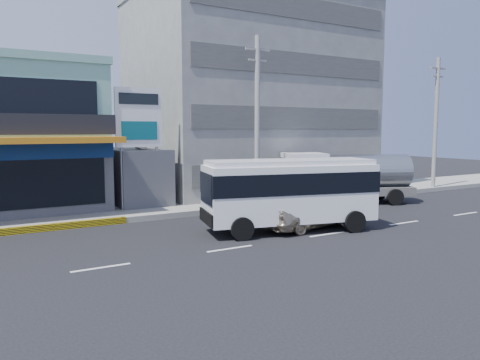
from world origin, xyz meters
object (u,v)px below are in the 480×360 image
(minibus, at_px, (290,189))
(sedan, at_px, (306,211))
(utility_pole_near, at_px, (257,121))
(tanker_truck, at_px, (342,176))
(concrete_building, at_px, (248,99))
(utility_pole_far, at_px, (436,123))
(satellite_dish, at_px, (138,148))
(billboard, at_px, (139,124))

(minibus, xyz_separation_m, sedan, (0.99, 0.00, -1.11))
(minibus, height_order, sedan, minibus)
(utility_pole_near, distance_m, tanker_truck, 6.73)
(concrete_building, bearing_deg, utility_pole_near, -117.76)
(concrete_building, xyz_separation_m, utility_pole_near, (-4.00, -7.60, -1.85))
(utility_pole_far, bearing_deg, sedan, -160.87)
(satellite_dish, height_order, minibus, satellite_dish)
(sedan, relative_size, tanker_truck, 0.59)
(concrete_building, distance_m, satellite_dish, 11.30)
(sedan, bearing_deg, billboard, 26.49)
(utility_pole_far, bearing_deg, billboard, 175.43)
(sedan, bearing_deg, minibus, 81.00)
(concrete_building, xyz_separation_m, sedan, (-5.01, -13.50, -6.15))
(billboard, height_order, sedan, billboard)
(billboard, xyz_separation_m, utility_pole_near, (6.50, -1.80, 0.22))
(billboard, distance_m, utility_pole_far, 22.57)
(concrete_building, bearing_deg, minibus, -113.96)
(tanker_truck, bearing_deg, sedan, -144.40)
(billboard, bearing_deg, utility_pole_far, -4.57)
(concrete_building, height_order, minibus, concrete_building)
(concrete_building, height_order, utility_pole_far, concrete_building)
(billboard, distance_m, utility_pole_near, 6.75)
(minibus, bearing_deg, utility_pole_near, 71.27)
(billboard, height_order, tanker_truck, billboard)
(concrete_building, relative_size, billboard, 2.32)
(utility_pole_near, bearing_deg, billboard, 164.52)
(utility_pole_far, distance_m, tanker_truck, 10.93)
(billboard, bearing_deg, utility_pole_near, -15.48)
(sedan, distance_m, tanker_truck, 8.27)
(utility_pole_far, bearing_deg, minibus, -161.85)
(tanker_truck, bearing_deg, minibus, -148.06)
(utility_pole_far, relative_size, tanker_truck, 1.19)
(utility_pole_near, relative_size, minibus, 1.22)
(utility_pole_near, distance_m, utility_pole_far, 16.00)
(billboard, bearing_deg, concrete_building, 28.92)
(utility_pole_near, bearing_deg, concrete_building, 62.24)
(utility_pole_near, bearing_deg, tanker_truck, -11.10)
(sedan, height_order, tanker_truck, tanker_truck)
(satellite_dish, xyz_separation_m, utility_pole_far, (22.00, -3.60, 1.57))
(utility_pole_far, height_order, sedan, utility_pole_far)
(minibus, bearing_deg, utility_pole_far, 18.15)
(billboard, relative_size, minibus, 0.84)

